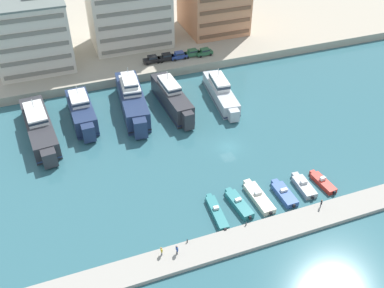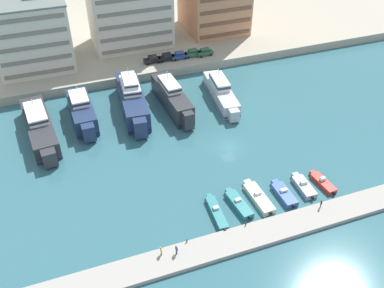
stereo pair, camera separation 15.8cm
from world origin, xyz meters
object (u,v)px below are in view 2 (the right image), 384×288
motorboat_blue_center_left (284,194)px  motorboat_grey_center (303,186)px  car_green_center (205,52)px  yacht_charcoal_center_left (172,98)px  car_black_left (167,57)px  pedestrian_far_side (176,249)px  car_green_center_left (192,53)px  yacht_navy_mid_left (132,99)px  motorboat_teal_left (239,204)px  motorboat_red_center_right (323,183)px  car_blue_mid_left (179,55)px  pedestrian_near_edge (161,250)px  pedestrian_mid_deck (321,203)px  yacht_charcoal_far_left (40,127)px  yacht_navy_left (82,112)px  motorboat_teal_far_left (216,213)px  motorboat_cream_mid_left (258,197)px  car_black_far_left (152,59)px  yacht_silver_center (221,92)px

motorboat_blue_center_left → motorboat_grey_center: size_ratio=1.04×
car_green_center → yacht_charcoal_center_left: bearing=-129.6°
car_black_left → pedestrian_far_side: bearing=-105.9°
motorboat_grey_center → car_green_center_left: bearing=92.5°
car_green_center_left → pedestrian_far_side: car_green_center_left is taller
yacht_navy_mid_left → pedestrian_far_side: yacht_navy_mid_left is taller
motorboat_teal_left → car_green_center: size_ratio=1.72×
motorboat_red_center_right → pedestrian_far_side: 28.54m
car_blue_mid_left → pedestrian_near_edge: 57.78m
yacht_charcoal_center_left → pedestrian_mid_deck: yacht_charcoal_center_left is taller
motorboat_red_center_right → yacht_charcoal_far_left: bearing=144.8°
pedestrian_near_edge → yacht_navy_left: bearing=97.8°
yacht_charcoal_center_left → pedestrian_near_edge: size_ratio=12.09×
motorboat_blue_center_left → motorboat_grey_center: 4.05m
motorboat_teal_left → motorboat_teal_far_left: bearing=-173.6°
car_black_left → pedestrian_far_side: 56.81m
motorboat_cream_mid_left → motorboat_red_center_right: motorboat_cream_mid_left is taller
yacht_navy_mid_left → motorboat_teal_far_left: bearing=-81.3°
motorboat_cream_mid_left → motorboat_blue_center_left: size_ratio=1.26×
motorboat_teal_left → car_black_far_left: (-0.40, 48.67, 2.49)m
motorboat_teal_left → car_green_center: 49.83m
motorboat_teal_left → car_black_far_left: car_black_far_left is taller
motorboat_teal_far_left → car_green_center: (16.92, 48.51, 2.55)m
motorboat_teal_left → pedestrian_mid_deck: bearing=-23.9°
yacht_navy_left → pedestrian_near_edge: yacht_navy_left is taller
car_blue_mid_left → pedestrian_near_edge: car_blue_mid_left is taller
yacht_navy_mid_left → car_black_left: (12.31, 15.53, 0.37)m
yacht_silver_center → car_green_center: yacht_silver_center is taller
motorboat_red_center_right → yacht_charcoal_center_left: bearing=117.8°
yacht_navy_mid_left → motorboat_red_center_right: (24.69, -33.37, -2.19)m
yacht_charcoal_center_left → car_green_center_left: yacht_charcoal_center_left is taller
yacht_charcoal_far_left → motorboat_grey_center: (40.14, -30.45, -1.51)m
yacht_silver_center → motorboat_blue_center_left: size_ratio=2.86×
yacht_charcoal_far_left → pedestrian_near_edge: (13.69, -35.91, -0.39)m
motorboat_teal_far_left → motorboat_grey_center: bearing=1.8°
motorboat_teal_left → motorboat_grey_center: (11.98, 0.06, -0.03)m
yacht_charcoal_far_left → motorboat_cream_mid_left: size_ratio=2.63×
motorboat_teal_left → pedestrian_far_side: pedestrian_far_side is taller
motorboat_cream_mid_left → car_black_far_left: size_ratio=2.01×
yacht_navy_left → pedestrian_near_edge: (5.21, -38.17, -0.59)m
car_green_center_left → motorboat_blue_center_left: bearing=-92.2°
yacht_navy_mid_left → motorboat_cream_mid_left: (12.83, -32.83, -2.16)m
yacht_charcoal_center_left → motorboat_teal_left: yacht_charcoal_center_left is taller
yacht_navy_mid_left → yacht_charcoal_far_left: bearing=-172.2°
car_blue_mid_left → pedestrian_far_side: 57.61m
yacht_charcoal_far_left → yacht_navy_mid_left: (19.00, 2.60, 0.64)m
yacht_navy_left → pedestrian_far_side: (7.29, -38.74, -0.53)m
motorboat_teal_left → car_black_left: (3.16, 48.65, 2.49)m
motorboat_blue_center_left → pedestrian_far_side: 21.14m
car_black_left → car_green_center: size_ratio=0.98×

